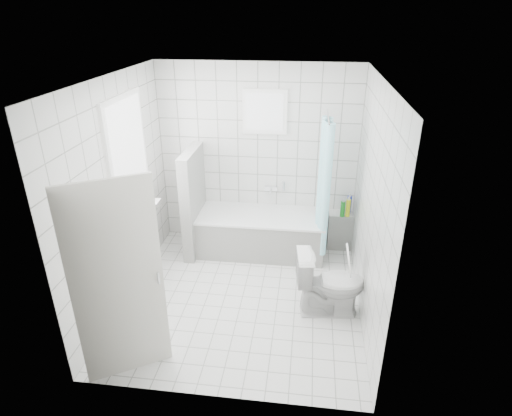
# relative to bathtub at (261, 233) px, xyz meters

# --- Properties ---
(ground) EXTENTS (3.00, 3.00, 0.00)m
(ground) POSITION_rel_bathtub_xyz_m (-0.10, -1.12, -0.29)
(ground) COLOR white
(ground) RESTS_ON ground
(ceiling) EXTENTS (3.00, 3.00, 0.00)m
(ceiling) POSITION_rel_bathtub_xyz_m (-0.10, -1.12, 2.31)
(ceiling) COLOR white
(ceiling) RESTS_ON ground
(wall_back) EXTENTS (2.80, 0.02, 2.60)m
(wall_back) POSITION_rel_bathtub_xyz_m (-0.10, 0.38, 1.01)
(wall_back) COLOR white
(wall_back) RESTS_ON ground
(wall_front) EXTENTS (2.80, 0.02, 2.60)m
(wall_front) POSITION_rel_bathtub_xyz_m (-0.10, -2.62, 1.01)
(wall_front) COLOR white
(wall_front) RESTS_ON ground
(wall_left) EXTENTS (0.02, 3.00, 2.60)m
(wall_left) POSITION_rel_bathtub_xyz_m (-1.50, -1.12, 1.01)
(wall_left) COLOR white
(wall_left) RESTS_ON ground
(wall_right) EXTENTS (0.02, 3.00, 2.60)m
(wall_right) POSITION_rel_bathtub_xyz_m (1.30, -1.12, 1.01)
(wall_right) COLOR white
(wall_right) RESTS_ON ground
(window_left) EXTENTS (0.01, 0.90, 1.40)m
(window_left) POSITION_rel_bathtub_xyz_m (-1.45, -0.82, 1.31)
(window_left) COLOR white
(window_left) RESTS_ON wall_left
(window_back) EXTENTS (0.50, 0.01, 0.50)m
(window_back) POSITION_rel_bathtub_xyz_m (0.00, 0.33, 1.66)
(window_back) COLOR white
(window_back) RESTS_ON wall_back
(window_sill) EXTENTS (0.18, 1.02, 0.08)m
(window_sill) POSITION_rel_bathtub_xyz_m (-1.41, -0.82, 0.57)
(window_sill) COLOR white
(window_sill) RESTS_ON wall_left
(door) EXTENTS (0.70, 0.45, 2.00)m
(door) POSITION_rel_bathtub_xyz_m (-1.01, -2.40, 0.71)
(door) COLOR silver
(door) RESTS_ON ground
(bathtub) EXTENTS (1.78, 0.77, 0.58)m
(bathtub) POSITION_rel_bathtub_xyz_m (0.00, 0.00, 0.00)
(bathtub) COLOR white
(bathtub) RESTS_ON ground
(partition_wall) EXTENTS (0.15, 0.85, 1.50)m
(partition_wall) POSITION_rel_bathtub_xyz_m (-0.95, -0.05, 0.46)
(partition_wall) COLOR white
(partition_wall) RESTS_ON ground
(tiled_ledge) EXTENTS (0.40, 0.24, 0.55)m
(tiled_ledge) POSITION_rel_bathtub_xyz_m (1.15, 0.25, -0.02)
(tiled_ledge) COLOR white
(tiled_ledge) RESTS_ON ground
(toilet) EXTENTS (0.81, 0.52, 0.79)m
(toilet) POSITION_rel_bathtub_xyz_m (0.93, -1.27, 0.10)
(toilet) COLOR white
(toilet) RESTS_ON ground
(curtain_rod) EXTENTS (0.02, 0.80, 0.02)m
(curtain_rod) POSITION_rel_bathtub_xyz_m (0.83, -0.02, 1.71)
(curtain_rod) COLOR silver
(curtain_rod) RESTS_ON wall_back
(shower_curtain) EXTENTS (0.14, 0.48, 1.78)m
(shower_curtain) POSITION_rel_bathtub_xyz_m (0.83, -0.16, 0.81)
(shower_curtain) COLOR #55E6FA
(shower_curtain) RESTS_ON curtain_rod
(tub_faucet) EXTENTS (0.18, 0.06, 0.06)m
(tub_faucet) POSITION_rel_bathtub_xyz_m (0.10, 0.33, 0.56)
(tub_faucet) COLOR silver
(tub_faucet) RESTS_ON wall_back
(sill_bottles) EXTENTS (0.20, 0.74, 0.30)m
(sill_bottles) POSITION_rel_bathtub_xyz_m (-1.40, -0.96, 0.72)
(sill_bottles) COLOR white
(sill_bottles) RESTS_ON window_sill
(ledge_bottles) EXTENTS (0.16, 0.18, 0.26)m
(ledge_bottles) POSITION_rel_bathtub_xyz_m (1.19, 0.20, 0.38)
(ledge_bottles) COLOR #1A31D3
(ledge_bottles) RESTS_ON tiled_ledge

